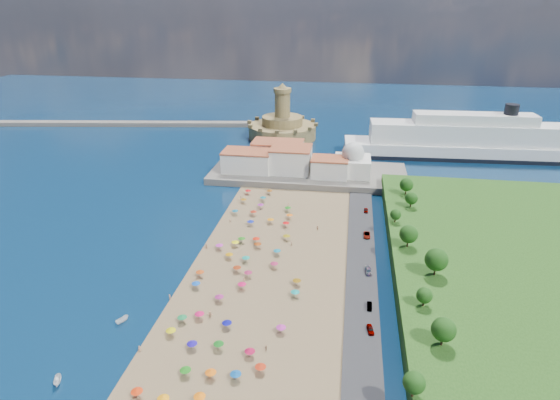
# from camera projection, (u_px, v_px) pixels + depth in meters

# --- Properties ---
(ground) EXTENTS (700.00, 700.00, 0.00)m
(ground) POSITION_uv_depth(u_px,v_px,m) (256.00, 251.00, 153.61)
(ground) COLOR #071938
(ground) RESTS_ON ground
(terrace) EXTENTS (90.00, 36.00, 3.00)m
(terrace) POSITION_uv_depth(u_px,v_px,m) (308.00, 174.00, 217.98)
(terrace) COLOR #59544C
(terrace) RESTS_ON ground
(jetty) EXTENTS (18.00, 70.00, 2.40)m
(jetty) POSITION_uv_depth(u_px,v_px,m) (274.00, 150.00, 253.00)
(jetty) COLOR #59544C
(jetty) RESTS_ON ground
(breakwater) EXTENTS (199.03, 34.77, 2.60)m
(breakwater) POSITION_uv_depth(u_px,v_px,m) (139.00, 124.00, 307.60)
(breakwater) COLOR #59544C
(breakwater) RESTS_ON ground
(waterfront_buildings) EXTENTS (57.00, 29.00, 11.00)m
(waterfront_buildings) POSITION_uv_depth(u_px,v_px,m) (281.00, 159.00, 217.89)
(waterfront_buildings) COLOR silver
(waterfront_buildings) RESTS_ON terrace
(domed_building) EXTENTS (16.00, 16.00, 15.00)m
(domed_building) POSITION_uv_depth(u_px,v_px,m) (353.00, 162.00, 210.43)
(domed_building) COLOR silver
(domed_building) RESTS_ON terrace
(fortress) EXTENTS (40.00, 40.00, 32.40)m
(fortress) POSITION_uv_depth(u_px,v_px,m) (282.00, 127.00, 278.12)
(fortress) COLOR olive
(fortress) RESTS_ON ground
(cruise_ship) EXTENTS (130.85, 25.22, 28.40)m
(cruise_ship) POSITION_uv_depth(u_px,v_px,m) (471.00, 142.00, 242.20)
(cruise_ship) COLOR black
(cruise_ship) RESTS_ON ground
(beach_parasols) EXTENTS (31.84, 116.21, 2.20)m
(beach_parasols) POSITION_uv_depth(u_px,v_px,m) (243.00, 265.00, 141.62)
(beach_parasols) COLOR gray
(beach_parasols) RESTS_ON beach
(beachgoers) EXTENTS (37.28, 93.44, 1.81)m
(beachgoers) POSITION_uv_depth(u_px,v_px,m) (247.00, 254.00, 149.49)
(beachgoers) COLOR tan
(beachgoers) RESTS_ON beach
(moored_boats) EXTENTS (7.08, 25.58, 1.48)m
(moored_boats) POSITION_uv_depth(u_px,v_px,m) (94.00, 347.00, 109.95)
(moored_boats) COLOR white
(moored_boats) RESTS_ON ground
(parked_cars) EXTENTS (2.28, 75.65, 1.35)m
(parked_cars) POSITION_uv_depth(u_px,v_px,m) (368.00, 257.00, 147.33)
(parked_cars) COLOR gray
(parked_cars) RESTS_ON promenade
(hillside_trees) EXTENTS (15.86, 108.77, 8.08)m
(hillside_trees) POSITION_uv_depth(u_px,v_px,m) (419.00, 247.00, 135.25)
(hillside_trees) COLOR #382314
(hillside_trees) RESTS_ON hillside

